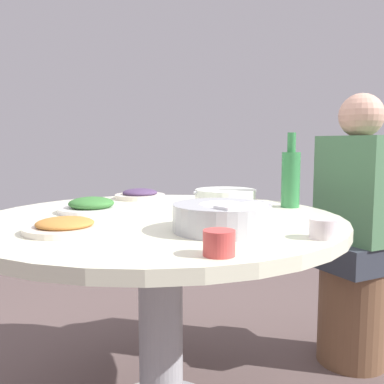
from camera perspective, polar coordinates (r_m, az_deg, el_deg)
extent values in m
cylinder|color=#99999E|center=(1.59, -4.14, -16.68)|extent=(0.15, 0.15, 0.67)
cylinder|color=beige|center=(1.48, -4.25, -3.96)|extent=(1.24, 1.24, 0.04)
cylinder|color=#B2B5BA|center=(1.23, 3.94, -3.37)|extent=(0.28, 0.28, 0.08)
ellipsoid|color=white|center=(1.23, 3.94, -3.19)|extent=(0.23, 0.23, 0.09)
cube|color=white|center=(1.17, 6.48, -1.80)|extent=(0.16, 0.12, 0.01)
cylinder|color=silver|center=(1.75, 4.40, -0.68)|extent=(0.24, 0.24, 0.06)
cylinder|color=black|center=(1.75, 4.40, -0.85)|extent=(0.21, 0.21, 0.04)
cylinder|color=silver|center=(1.75, 4.41, 0.04)|extent=(0.17, 0.22, 0.01)
cylinder|color=white|center=(1.61, -13.06, -2.27)|extent=(0.24, 0.24, 0.02)
ellipsoid|color=#346F31|center=(1.61, -13.08, -1.46)|extent=(0.16, 0.16, 0.05)
cylinder|color=silver|center=(1.27, -16.35, -4.68)|extent=(0.23, 0.23, 0.02)
ellipsoid|color=#BA7532|center=(1.27, -16.38, -3.96)|extent=(0.16, 0.16, 0.03)
cylinder|color=silver|center=(1.96, -6.86, -0.58)|extent=(0.22, 0.22, 0.02)
ellipsoid|color=#4B355A|center=(1.96, -6.86, -0.07)|extent=(0.15, 0.15, 0.04)
cylinder|color=#348245|center=(1.72, 12.85, 1.57)|extent=(0.07, 0.07, 0.21)
cylinder|color=#348245|center=(1.71, 12.97, 6.39)|extent=(0.03, 0.03, 0.07)
cylinder|color=silver|center=(1.19, 16.84, -4.64)|extent=(0.07, 0.07, 0.05)
cylinder|color=#C94441|center=(0.97, 3.58, -6.70)|extent=(0.07, 0.07, 0.06)
cylinder|color=brown|center=(2.15, 20.38, -14.86)|extent=(0.30, 0.30, 0.44)
cube|color=#2D333D|center=(2.07, 20.69, -7.62)|extent=(0.47, 0.47, 0.12)
cube|color=#4A7850|center=(2.02, 21.02, 0.39)|extent=(0.38, 0.39, 0.46)
sphere|color=tan|center=(2.01, 21.39, 9.35)|extent=(0.19, 0.19, 0.19)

